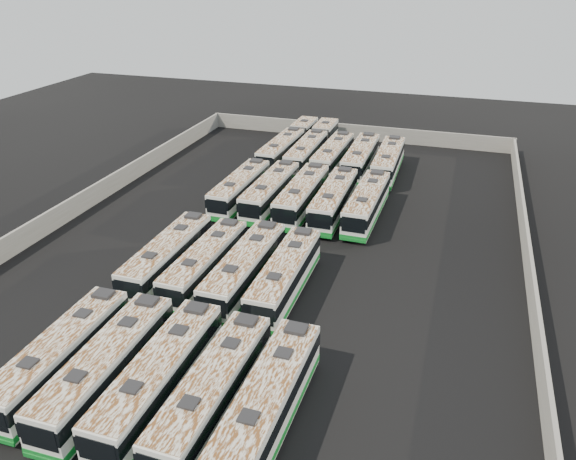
{
  "coord_description": "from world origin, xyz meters",
  "views": [
    {
      "loc": [
        15.53,
        -44.37,
        24.71
      ],
      "look_at": [
        1.06,
        0.57,
        1.6
      ],
      "focal_mm": 35.0,
      "sensor_mm": 36.0,
      "label": 1
    }
  ],
  "objects_px": {
    "bus_front_right": "(213,391)",
    "bus_midfront_center": "(245,269)",
    "bus_front_far_right": "(268,404)",
    "bus_back_left": "(313,146)",
    "bus_midback_left": "(270,191)",
    "bus_back_far_right": "(388,161)",
    "bus_midfront_left": "(205,263)",
    "bus_midfront_far_left": "(168,256)",
    "bus_front_left": "(107,367)",
    "bus_back_far_left": "(289,143)",
    "bus_front_far_left": "(61,355)",
    "bus_midfront_right": "(285,276)",
    "bus_midback_center": "(302,195)",
    "bus_midback_far_left": "(240,188)",
    "bus_midback_far_right": "(367,203)",
    "bus_back_right": "(360,158)",
    "bus_midback_right": "(334,200)",
    "bus_front_center": "(159,377)",
    "bus_back_center": "(333,156)"
  },
  "relations": [
    {
      "from": "bus_back_far_left",
      "to": "bus_back_far_right",
      "type": "xyz_separation_m",
      "value": [
        13.99,
        -3.47,
        0.05
      ]
    },
    {
      "from": "bus_front_far_left",
      "to": "bus_midback_far_right",
      "type": "height_order",
      "value": "bus_midback_far_right"
    },
    {
      "from": "bus_midback_center",
      "to": "bus_midback_right",
      "type": "distance_m",
      "value": 3.47
    },
    {
      "from": "bus_front_right",
      "to": "bus_midfront_center",
      "type": "distance_m",
      "value": 14.21
    },
    {
      "from": "bus_midback_center",
      "to": "bus_back_center",
      "type": "height_order",
      "value": "bus_midback_center"
    },
    {
      "from": "bus_midback_left",
      "to": "bus_back_left",
      "type": "distance_m",
      "value": 17.09
    },
    {
      "from": "bus_front_center",
      "to": "bus_back_center",
      "type": "relative_size",
      "value": 1.02
    },
    {
      "from": "bus_midback_far_right",
      "to": "bus_back_left",
      "type": "distance_m",
      "value": 20.09
    },
    {
      "from": "bus_front_center",
      "to": "bus_midback_center",
      "type": "height_order",
      "value": "bus_midback_center"
    },
    {
      "from": "bus_midfront_far_left",
      "to": "bus_midfront_left",
      "type": "distance_m",
      "value": 3.55
    },
    {
      "from": "bus_midback_left",
      "to": "bus_midback_far_right",
      "type": "relative_size",
      "value": 1.0
    },
    {
      "from": "bus_midfront_center",
      "to": "bus_midback_center",
      "type": "height_order",
      "value": "bus_midback_center"
    },
    {
      "from": "bus_front_center",
      "to": "bus_front_far_left",
      "type": "bearing_deg",
      "value": -179.62
    },
    {
      "from": "bus_midback_center",
      "to": "bus_midback_right",
      "type": "xyz_separation_m",
      "value": [
        3.47,
        -0.05,
        -0.03
      ]
    },
    {
      "from": "bus_front_left",
      "to": "bus_back_far_left",
      "type": "xyz_separation_m",
      "value": [
        -3.36,
        47.56,
        -0.07
      ]
    },
    {
      "from": "bus_front_far_right",
      "to": "bus_back_far_right",
      "type": "bearing_deg",
      "value": 90.8
    },
    {
      "from": "bus_front_right",
      "to": "bus_midfront_right",
      "type": "height_order",
      "value": "bus_front_right"
    },
    {
      "from": "bus_midback_left",
      "to": "bus_back_left",
      "type": "relative_size",
      "value": 0.66
    },
    {
      "from": "bus_back_far_right",
      "to": "bus_midfront_center",
      "type": "bearing_deg",
      "value": -103.88
    },
    {
      "from": "bus_midback_left",
      "to": "bus_back_far_right",
      "type": "bearing_deg",
      "value": 53.1
    },
    {
      "from": "bus_midback_left",
      "to": "bus_midfront_left",
      "type": "bearing_deg",
      "value": -88.97
    },
    {
      "from": "bus_midfront_center",
      "to": "bus_back_far_left",
      "type": "relative_size",
      "value": 0.67
    },
    {
      "from": "bus_midfront_center",
      "to": "bus_back_far_right",
      "type": "xyz_separation_m",
      "value": [
        7.01,
        30.26,
        -0.02
      ]
    },
    {
      "from": "bus_front_far_left",
      "to": "bus_midback_far_right",
      "type": "relative_size",
      "value": 0.98
    },
    {
      "from": "bus_midfront_right",
      "to": "bus_back_right",
      "type": "height_order",
      "value": "bus_back_right"
    },
    {
      "from": "bus_midfront_center",
      "to": "bus_front_far_right",
      "type": "bearing_deg",
      "value": -62.6
    },
    {
      "from": "bus_front_far_left",
      "to": "bus_midfront_right",
      "type": "xyz_separation_m",
      "value": [
        10.57,
        13.73,
        0.03
      ]
    },
    {
      "from": "bus_front_center",
      "to": "bus_midfront_left",
      "type": "xyz_separation_m",
      "value": [
        -3.45,
        13.69,
        -0.08
      ]
    },
    {
      "from": "bus_midfront_center",
      "to": "bus_back_far_right",
      "type": "distance_m",
      "value": 31.06
    },
    {
      "from": "bus_midback_far_left",
      "to": "bus_back_center",
      "type": "distance_m",
      "value": 15.58
    },
    {
      "from": "bus_front_far_right",
      "to": "bus_back_left",
      "type": "bearing_deg",
      "value": 103.43
    },
    {
      "from": "bus_midfront_center",
      "to": "bus_midback_left",
      "type": "xyz_separation_m",
      "value": [
        -3.61,
        16.49,
        -0.03
      ]
    },
    {
      "from": "bus_back_far_left",
      "to": "bus_back_left",
      "type": "height_order",
      "value": "bus_back_left"
    },
    {
      "from": "bus_back_far_right",
      "to": "bus_front_far_left",
      "type": "bearing_deg",
      "value": -108.67
    },
    {
      "from": "bus_midfront_left",
      "to": "bus_midback_center",
      "type": "xyz_separation_m",
      "value": [
        3.51,
        16.35,
        0.09
      ]
    },
    {
      "from": "bus_front_far_right",
      "to": "bus_midfront_left",
      "type": "xyz_separation_m",
      "value": [
        -10.45,
        13.79,
        -0.07
      ]
    },
    {
      "from": "bus_front_left",
      "to": "bus_back_left",
      "type": "height_order",
      "value": "bus_front_left"
    },
    {
      "from": "bus_back_far_left",
      "to": "bus_midfront_left",
      "type": "bearing_deg",
      "value": -82.66
    },
    {
      "from": "bus_back_far_right",
      "to": "bus_midfront_right",
      "type": "bearing_deg",
      "value": -97.57
    },
    {
      "from": "bus_midfront_far_left",
      "to": "bus_midback_center",
      "type": "height_order",
      "value": "bus_midback_center"
    },
    {
      "from": "bus_front_right",
      "to": "bus_midfront_far_left",
      "type": "relative_size",
      "value": 1.01
    },
    {
      "from": "bus_midback_right",
      "to": "bus_front_center",
      "type": "bearing_deg",
      "value": -97.27
    },
    {
      "from": "bus_midback_far_left",
      "to": "bus_back_far_left",
      "type": "distance_m",
      "value": 17.32
    },
    {
      "from": "bus_front_right",
      "to": "bus_midfront_center",
      "type": "relative_size",
      "value": 0.98
    },
    {
      "from": "bus_back_far_left",
      "to": "bus_midfront_far_left",
      "type": "bearing_deg",
      "value": -88.68
    },
    {
      "from": "bus_front_far_right",
      "to": "bus_back_left",
      "type": "height_order",
      "value": "bus_front_far_right"
    },
    {
      "from": "bus_midfront_left",
      "to": "bus_back_far_left",
      "type": "height_order",
      "value": "bus_back_far_left"
    },
    {
      "from": "bus_back_right",
      "to": "bus_midback_far_right",
      "type": "bearing_deg",
      "value": -76.6
    },
    {
      "from": "bus_back_right",
      "to": "bus_front_far_right",
      "type": "bearing_deg",
      "value": -85.94
    },
    {
      "from": "bus_midfront_left",
      "to": "bus_midback_far_left",
      "type": "relative_size",
      "value": 1.0
    }
  ]
}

